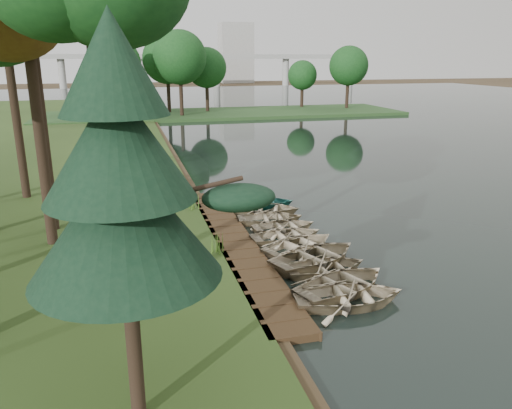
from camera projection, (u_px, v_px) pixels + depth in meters
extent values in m
plane|color=#3D2F1D|center=(270.00, 243.00, 21.95)|extent=(300.00, 300.00, 0.00)
cube|color=black|center=(511.00, 142.00, 47.86)|extent=(130.00, 200.00, 0.05)
cube|color=#372615|center=(235.00, 243.00, 21.51)|extent=(1.60, 16.00, 0.30)
cube|color=#27471F|center=(224.00, 114.00, 70.18)|extent=(50.00, 14.00, 0.45)
cylinder|color=black|center=(45.00, 98.00, 63.69)|extent=(0.50, 0.50, 4.80)
sphere|color=#174519|center=(41.00, 69.00, 62.67)|extent=(5.60, 5.60, 5.60)
cylinder|color=black|center=(99.00, 97.00, 65.33)|extent=(0.50, 0.50, 4.80)
sphere|color=#174519|center=(97.00, 68.00, 64.31)|extent=(5.60, 5.60, 5.60)
cylinder|color=black|center=(151.00, 96.00, 66.98)|extent=(0.50, 0.50, 4.80)
sphere|color=#174519|center=(149.00, 68.00, 65.95)|extent=(5.60, 5.60, 5.60)
cylinder|color=black|center=(200.00, 95.00, 68.62)|extent=(0.50, 0.50, 4.80)
sphere|color=#174519|center=(199.00, 68.00, 67.59)|extent=(5.60, 5.60, 5.60)
cylinder|color=black|center=(247.00, 94.00, 70.26)|extent=(0.50, 0.50, 4.80)
sphere|color=#174519|center=(247.00, 68.00, 69.24)|extent=(5.60, 5.60, 5.60)
cylinder|color=black|center=(292.00, 93.00, 71.90)|extent=(0.50, 0.50, 4.80)
sphere|color=#174519|center=(292.00, 67.00, 70.88)|extent=(5.60, 5.60, 5.60)
cylinder|color=black|center=(335.00, 92.00, 73.54)|extent=(0.50, 0.50, 4.80)
sphere|color=#174519|center=(336.00, 67.00, 72.52)|extent=(5.60, 5.60, 5.60)
cube|color=#A5A5A0|center=(179.00, 56.00, 133.33)|extent=(90.00, 4.00, 1.20)
cylinder|color=#A5A5A0|center=(62.00, 73.00, 127.08)|extent=(1.80, 1.80, 8.00)
cylinder|color=#A5A5A0|center=(142.00, 72.00, 132.00)|extent=(1.80, 1.80, 8.00)
cylinder|color=#A5A5A0|center=(216.00, 72.00, 136.93)|extent=(1.80, 1.80, 8.00)
cylinder|color=#A5A5A0|center=(286.00, 71.00, 141.86)|extent=(1.80, 1.80, 8.00)
cylinder|color=#A5A5A0|center=(350.00, 71.00, 146.78)|extent=(1.80, 1.80, 8.00)
cube|color=#A5A5A0|center=(236.00, 53.00, 156.50)|extent=(10.00, 8.00, 18.00)
cube|color=#A5A5A0|center=(121.00, 63.00, 153.37)|extent=(8.00, 8.00, 12.00)
imported|color=tan|center=(349.00, 294.00, 16.29)|extent=(3.94, 2.99, 0.77)
imported|color=tan|center=(344.00, 281.00, 17.18)|extent=(4.51, 3.89, 0.79)
imported|color=tan|center=(326.00, 265.00, 18.72)|extent=(3.30, 2.44, 0.66)
imported|color=tan|center=(316.00, 254.00, 19.52)|extent=(4.78, 4.13, 0.83)
imported|color=tan|center=(300.00, 243.00, 20.78)|extent=(4.27, 3.75, 0.74)
imported|color=tan|center=(287.00, 234.00, 21.98)|extent=(3.48, 2.65, 0.67)
imported|color=tan|center=(284.00, 225.00, 23.24)|extent=(3.16, 2.36, 0.63)
imported|color=tan|center=(270.00, 217.00, 24.37)|extent=(3.45, 2.65, 0.66)
imported|color=tan|center=(265.00, 207.00, 25.78)|extent=(4.25, 3.70, 0.74)
imported|color=#2A756B|center=(263.00, 201.00, 26.93)|extent=(3.63, 2.85, 0.68)
imported|color=tan|center=(130.00, 192.00, 27.67)|extent=(4.47, 3.76, 0.79)
cylinder|color=black|center=(104.00, 154.00, 14.29)|extent=(0.44, 0.44, 9.81)
cylinder|color=black|center=(39.00, 127.00, 19.77)|extent=(0.44, 0.44, 9.78)
cylinder|color=black|center=(41.00, 117.00, 21.46)|extent=(0.44, 0.44, 10.17)
cylinder|color=black|center=(15.00, 105.00, 26.66)|extent=(0.44, 0.44, 10.18)
ellipsoid|color=#174519|center=(1.00, 3.00, 25.21)|extent=(5.26, 5.26, 4.47)
cylinder|color=black|center=(133.00, 337.00, 10.43)|extent=(0.32, 0.32, 3.90)
cone|color=black|center=(123.00, 214.00, 9.66)|extent=(3.80, 3.80, 2.60)
cone|color=black|center=(118.00, 141.00, 9.26)|extent=(2.90, 2.90, 2.25)
cone|color=black|center=(111.00, 62.00, 8.85)|extent=(2.00, 2.00, 1.90)
cone|color=#3F661E|center=(217.00, 243.00, 19.93)|extent=(0.60, 0.60, 0.86)
cone|color=#3F661E|center=(168.00, 238.00, 20.17)|extent=(0.60, 0.60, 1.06)
cone|color=#3F661E|center=(194.00, 199.00, 25.73)|extent=(0.60, 0.60, 1.09)
cone|color=#3F661E|center=(162.00, 196.00, 26.31)|extent=(0.60, 0.60, 1.08)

